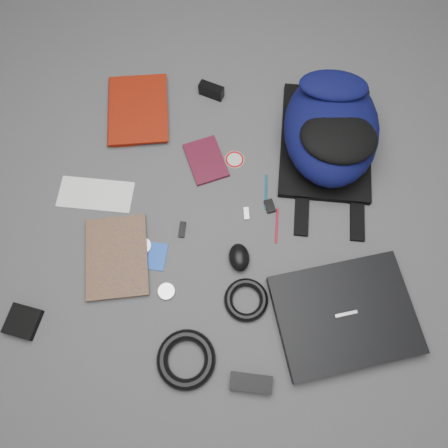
{
  "coord_description": "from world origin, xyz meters",
  "views": [
    {
      "loc": [
        0.01,
        -0.49,
        1.35
      ],
      "look_at": [
        0.0,
        0.0,
        0.02
      ],
      "focal_mm": 35.0,
      "sensor_mm": 36.0,
      "label": 1
    }
  ],
  "objects_px": {
    "power_brick": "(251,383)",
    "dvd_case": "(206,160)",
    "backpack": "(331,128)",
    "pouch": "(23,322)",
    "mouse": "(239,257)",
    "compact_camera": "(211,91)",
    "comic_book": "(86,260)",
    "laptop": "(344,315)",
    "textbook_red": "(108,112)"
  },
  "relations": [
    {
      "from": "pouch",
      "to": "textbook_red",
      "type": "bearing_deg",
      "value": 77.43
    },
    {
      "from": "mouse",
      "to": "power_brick",
      "type": "xyz_separation_m",
      "value": [
        0.04,
        -0.37,
        -0.01
      ]
    },
    {
      "from": "backpack",
      "to": "power_brick",
      "type": "relative_size",
      "value": 4.05
    },
    {
      "from": "backpack",
      "to": "laptop",
      "type": "distance_m",
      "value": 0.61
    },
    {
      "from": "dvd_case",
      "to": "power_brick",
      "type": "height_order",
      "value": "power_brick"
    },
    {
      "from": "backpack",
      "to": "textbook_red",
      "type": "bearing_deg",
      "value": 176.72
    },
    {
      "from": "pouch",
      "to": "mouse",
      "type": "bearing_deg",
      "value": 18.45
    },
    {
      "from": "comic_book",
      "to": "compact_camera",
      "type": "height_order",
      "value": "compact_camera"
    },
    {
      "from": "textbook_red",
      "to": "pouch",
      "type": "height_order",
      "value": "textbook_red"
    },
    {
      "from": "laptop",
      "to": "power_brick",
      "type": "relative_size",
      "value": 3.37
    },
    {
      "from": "comic_book",
      "to": "power_brick",
      "type": "relative_size",
      "value": 2.23
    },
    {
      "from": "backpack",
      "to": "power_brick",
      "type": "xyz_separation_m",
      "value": [
        -0.26,
        -0.81,
        -0.09
      ]
    },
    {
      "from": "dvd_case",
      "to": "pouch",
      "type": "xyz_separation_m",
      "value": [
        -0.53,
        -0.57,
        0.01
      ]
    },
    {
      "from": "laptop",
      "to": "pouch",
      "type": "height_order",
      "value": "laptop"
    },
    {
      "from": "compact_camera",
      "to": "comic_book",
      "type": "bearing_deg",
      "value": -98.07
    },
    {
      "from": "textbook_red",
      "to": "pouch",
      "type": "bearing_deg",
      "value": -108.51
    },
    {
      "from": "laptop",
      "to": "textbook_red",
      "type": "relative_size",
      "value": 1.41
    },
    {
      "from": "laptop",
      "to": "textbook_red",
      "type": "xyz_separation_m",
      "value": [
        -0.81,
        0.7,
        -0.0
      ]
    },
    {
      "from": "backpack",
      "to": "comic_book",
      "type": "xyz_separation_m",
      "value": [
        -0.78,
        -0.45,
        -0.09
      ]
    },
    {
      "from": "compact_camera",
      "to": "pouch",
      "type": "height_order",
      "value": "compact_camera"
    },
    {
      "from": "textbook_red",
      "to": "compact_camera",
      "type": "distance_m",
      "value": 0.38
    },
    {
      "from": "power_brick",
      "to": "dvd_case",
      "type": "bearing_deg",
      "value": 107.76
    },
    {
      "from": "laptop",
      "to": "mouse",
      "type": "bearing_deg",
      "value": 138.51
    },
    {
      "from": "compact_camera",
      "to": "pouch",
      "type": "xyz_separation_m",
      "value": [
        -0.54,
        -0.85,
        -0.01
      ]
    },
    {
      "from": "backpack",
      "to": "power_brick",
      "type": "distance_m",
      "value": 0.85
    },
    {
      "from": "pouch",
      "to": "power_brick",
      "type": "bearing_deg",
      "value": -12.59
    },
    {
      "from": "mouse",
      "to": "pouch",
      "type": "xyz_separation_m",
      "value": [
        -0.65,
        -0.22,
        -0.01
      ]
    },
    {
      "from": "mouse",
      "to": "backpack",
      "type": "bearing_deg",
      "value": 47.32
    },
    {
      "from": "comic_book",
      "to": "dvd_case",
      "type": "relative_size",
      "value": 1.62
    },
    {
      "from": "dvd_case",
      "to": "mouse",
      "type": "distance_m",
      "value": 0.37
    },
    {
      "from": "backpack",
      "to": "power_brick",
      "type": "height_order",
      "value": "backpack"
    },
    {
      "from": "mouse",
      "to": "power_brick",
      "type": "bearing_deg",
      "value": -92.13
    },
    {
      "from": "laptop",
      "to": "power_brick",
      "type": "height_order",
      "value": "laptop"
    },
    {
      "from": "laptop",
      "to": "compact_camera",
      "type": "height_order",
      "value": "compact_camera"
    },
    {
      "from": "textbook_red",
      "to": "laptop",
      "type": "bearing_deg",
      "value": -47.13
    },
    {
      "from": "compact_camera",
      "to": "mouse",
      "type": "relative_size",
      "value": 0.99
    },
    {
      "from": "comic_book",
      "to": "mouse",
      "type": "height_order",
      "value": "mouse"
    },
    {
      "from": "laptop",
      "to": "dvd_case",
      "type": "bearing_deg",
      "value": 116.69
    },
    {
      "from": "mouse",
      "to": "power_brick",
      "type": "height_order",
      "value": "mouse"
    },
    {
      "from": "laptop",
      "to": "compact_camera",
      "type": "bearing_deg",
      "value": 104.86
    },
    {
      "from": "compact_camera",
      "to": "pouch",
      "type": "relative_size",
      "value": 0.97
    },
    {
      "from": "comic_book",
      "to": "textbook_red",
      "type": "bearing_deg",
      "value": 81.64
    },
    {
      "from": "comic_book",
      "to": "compact_camera",
      "type": "distance_m",
      "value": 0.75
    },
    {
      "from": "textbook_red",
      "to": "pouch",
      "type": "xyz_separation_m",
      "value": [
        -0.17,
        -0.75,
        -0.0
      ]
    },
    {
      "from": "textbook_red",
      "to": "comic_book",
      "type": "distance_m",
      "value": 0.55
    },
    {
      "from": "backpack",
      "to": "compact_camera",
      "type": "xyz_separation_m",
      "value": [
        -0.41,
        0.19,
        -0.08
      ]
    },
    {
      "from": "backpack",
      "to": "power_brick",
      "type": "bearing_deg",
      "value": -103.64
    },
    {
      "from": "comic_book",
      "to": "mouse",
      "type": "relative_size",
      "value": 2.94
    },
    {
      "from": "compact_camera",
      "to": "mouse",
      "type": "xyz_separation_m",
      "value": [
        0.11,
        -0.63,
        -0.0
      ]
    },
    {
      "from": "backpack",
      "to": "mouse",
      "type": "bearing_deg",
      "value": -120.31
    }
  ]
}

